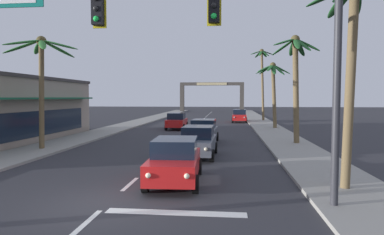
{
  "coord_description": "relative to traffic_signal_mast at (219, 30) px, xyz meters",
  "views": [
    {
      "loc": [
        3.65,
        -10.12,
        3.26
      ],
      "look_at": [
        1.77,
        8.0,
        2.2
      ],
      "focal_mm": 32.45,
      "sensor_mm": 36.0,
      "label": 1
    }
  ],
  "objects": [
    {
      "name": "ground_plane",
      "position": [
        -3.39,
        -0.15,
        -5.22
      ],
      "size": [
        220.0,
        220.0,
        0.0
      ],
      "primitive_type": "plane",
      "color": "#2D2D33"
    },
    {
      "name": "sidewalk_right",
      "position": [
        4.41,
        19.85,
        -5.15
      ],
      "size": [
        3.2,
        110.0,
        0.14
      ],
      "primitive_type": "cube",
      "color": "gray",
      "rests_on": "ground"
    },
    {
      "name": "sidewalk_left",
      "position": [
        -11.19,
        19.85,
        -5.15
      ],
      "size": [
        3.2,
        110.0,
        0.14
      ],
      "primitive_type": "cube",
      "color": "gray",
      "rests_on": "ground"
    },
    {
      "name": "lane_markings",
      "position": [
        -2.95,
        19.68,
        -5.21
      ],
      "size": [
        4.28,
        87.88,
        0.01
      ],
      "color": "silver",
      "rests_on": "ground"
    },
    {
      "name": "traffic_signal_mast",
      "position": [
        0.0,
        0.0,
        0.0
      ],
      "size": [
        11.14,
        0.41,
        7.42
      ],
      "color": "#2D2D33",
      "rests_on": "ground"
    },
    {
      "name": "sedan_lead_at_stop_bar",
      "position": [
        -1.74,
        2.71,
        -4.36
      ],
      "size": [
        2.09,
        4.51,
        1.68
      ],
      "color": "red",
      "rests_on": "ground"
    },
    {
      "name": "sedan_third_in_queue",
      "position": [
        -1.36,
        8.54,
        -4.36
      ],
      "size": [
        2.02,
        4.48,
        1.68
      ],
      "color": "#4C515B",
      "rests_on": "ground"
    },
    {
      "name": "sedan_fifth_in_queue",
      "position": [
        -1.47,
        14.37,
        -4.36
      ],
      "size": [
        2.08,
        4.5,
        1.68
      ],
      "color": "#4C515B",
      "rests_on": "ground"
    },
    {
      "name": "sedan_oncoming_far",
      "position": [
        -4.95,
        24.76,
        -4.36
      ],
      "size": [
        1.97,
        4.46,
        1.68
      ],
      "color": "red",
      "rests_on": "ground"
    },
    {
      "name": "sedan_parked_nearest_kerb",
      "position": [
        1.77,
        35.58,
        -4.36
      ],
      "size": [
        2.07,
        4.5,
        1.68
      ],
      "color": "red",
      "rests_on": "ground"
    },
    {
      "name": "palm_left_second",
      "position": [
        -10.99,
        9.75,
        0.03
      ],
      "size": [
        4.81,
        4.43,
        6.96
      ],
      "color": "brown",
      "rests_on": "ground"
    },
    {
      "name": "palm_right_nearest",
      "position": [
        4.43,
        2.05,
        0.01
      ],
      "size": [
        3.19,
        2.77,
        7.32
      ],
      "color": "brown",
      "rests_on": "ground"
    },
    {
      "name": "palm_right_second",
      "position": [
        4.81,
        13.99,
        -0.05
      ],
      "size": [
        3.42,
        3.36,
        7.47
      ],
      "color": "brown",
      "rests_on": "ground"
    },
    {
      "name": "palm_right_third",
      "position": [
        4.83,
        25.94,
        -0.25
      ],
      "size": [
        3.57,
        3.61,
        6.84
      ],
      "color": "brown",
      "rests_on": "ground"
    },
    {
      "name": "palm_right_farthest",
      "position": [
        4.88,
        37.94,
        1.55
      ],
      "size": [
        3.11,
        2.74,
        9.85
      ],
      "color": "brown",
      "rests_on": "ground"
    },
    {
      "name": "town_gateway_arch",
      "position": [
        -3.39,
        67.76,
        -0.93
      ],
      "size": [
        14.33,
        0.9,
        6.64
      ],
      "color": "#423D38",
      "rests_on": "ground"
    }
  ]
}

